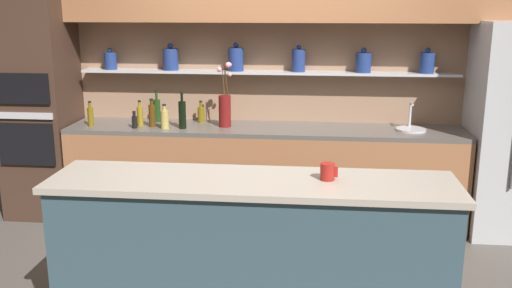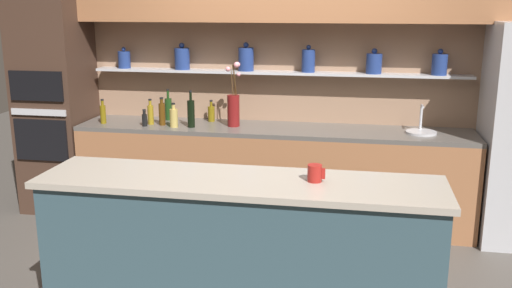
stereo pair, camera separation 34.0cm
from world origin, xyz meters
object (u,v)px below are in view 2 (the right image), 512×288
Objects in this scene: oven_tower at (56,105)px; bottle_oil_1 at (211,113)px; flower_vase at (234,106)px; bottle_sauce_2 at (145,119)px; coffee_mug at (315,173)px; bottle_wine_0 at (168,108)px; bottle_spirit_4 at (174,117)px; bottle_oil_7 at (103,114)px; bottle_oil_5 at (151,114)px; sink_fixture at (421,130)px; bottle_spirit_3 at (162,113)px; bottle_wine_6 at (191,113)px.

oven_tower reaches higher than bottle_oil_1.
flower_vase is 3.79× the size of bottle_sauce_2.
oven_tower reaches higher than coffee_mug.
coffee_mug is (1.62, -2.05, 0.04)m from bottle_wine_0.
bottle_oil_7 is (-0.72, 0.04, 0.00)m from bottle_spirit_4.
bottle_oil_5 is at bearing -175.73° from flower_vase.
bottle_spirit_4 is 0.27m from bottle_oil_5.
flower_vase is 2.26× the size of sink_fixture.
bottle_wine_0 is 1.26× the size of bottle_oil_5.
bottle_spirit_3 is at bearing -85.31° from bottle_wine_0.
flower_vase is 2.48× the size of bottle_oil_5.
flower_vase is 2.09m from coffee_mug.
sink_fixture is 1.99m from bottle_oil_1.
bottle_sauce_2 is 0.61× the size of bottle_spirit_3.
bottle_wine_0 is 1.46× the size of bottle_oil_1.
bottle_wine_6 is (0.16, 0.02, 0.04)m from bottle_spirit_4.
bottle_oil_1 is 0.32m from bottle_wine_6.
bottle_spirit_4 is 0.17m from bottle_wine_6.
bottle_oil_1 is 0.42m from bottle_spirit_4.
sink_fixture reaches higher than bottle_spirit_4.
flower_vase is 0.81m from bottle_oil_5.
bottle_spirit_4 is at bearing -62.96° from bottle_wine_0.
bottle_sauce_2 is at bearing -176.26° from sink_fixture.
bottle_spirit_4 is (0.14, -0.07, -0.02)m from bottle_spirit_3.
sink_fixture reaches higher than bottle_sauce_2.
bottle_wine_0 is at bearing 66.57° from bottle_oil_5.
bottle_wine_0 is at bearing 68.34° from bottle_sauce_2.
bottle_oil_5 reaches higher than bottle_oil_1.
bottle_oil_5 is at bearing -3.60° from oven_tower.
coffee_mug is at bearing -48.45° from bottle_spirit_3.
bottle_spirit_3 is at bearing -6.12° from bottle_oil_5.
flower_vase is 0.40m from bottle_wine_6.
bottle_wine_0 is 2.91× the size of coffee_mug.
flower_vase is at bearing 16.95° from bottle_wine_6.
bottle_spirit_3 is at bearing 27.59° from bottle_sauce_2.
bottle_sauce_2 is 0.66× the size of bottle_oil_5.
bottle_oil_5 is 0.43m from bottle_wine_6.
bottle_wine_6 reaches higher than bottle_oil_1.
bottle_spirit_3 is 1.12× the size of bottle_oil_7.
oven_tower is at bearing 176.40° from bottle_oil_5.
oven_tower is 10.06× the size of bottle_oil_1.
bottle_spirit_4 is at bearing 130.06° from coffee_mug.
bottle_oil_5 is (-0.10, -0.23, -0.02)m from bottle_wine_0.
bottle_wine_6 is (0.32, -0.29, 0.02)m from bottle_wine_0.
flower_vase is 1.76× the size of bottle_wine_6.
bottle_spirit_4 is 0.97× the size of bottle_oil_7.
bottle_oil_1 is 1.04m from bottle_oil_7.
sink_fixture is at bearing 67.26° from coffee_mug.
oven_tower is 3.32m from coffee_mug.
bottle_spirit_3 is at bearing 3.13° from bottle_oil_7.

